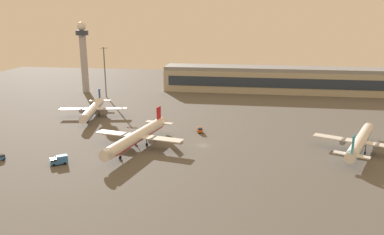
{
  "coord_description": "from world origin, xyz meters",
  "views": [
    {
      "loc": [
        16.95,
        -137.05,
        48.37
      ],
      "look_at": [
        -8.3,
        25.9,
        4.0
      ],
      "focal_mm": 35.14,
      "sensor_mm": 36.0,
      "label": 1
    }
  ],
  "objects_px": {
    "cargo_loader": "(200,130)",
    "control_tower": "(83,53)",
    "pushback_tug": "(2,157)",
    "airplane_terminal_side": "(138,136)",
    "airplane_mid_apron": "(360,141)",
    "airplane_near_gate": "(93,109)",
    "apron_light_central": "(105,69)",
    "catering_truck": "(59,160)"
  },
  "relations": [
    {
      "from": "pushback_tug",
      "to": "apron_light_central",
      "type": "distance_m",
      "value": 109.7
    },
    {
      "from": "airplane_mid_apron",
      "to": "cargo_loader",
      "type": "height_order",
      "value": "airplane_mid_apron"
    },
    {
      "from": "airplane_terminal_side",
      "to": "apron_light_central",
      "type": "height_order",
      "value": "apron_light_central"
    },
    {
      "from": "airplane_terminal_side",
      "to": "airplane_near_gate",
      "type": "bearing_deg",
      "value": -37.19
    },
    {
      "from": "airplane_mid_apron",
      "to": "cargo_loader",
      "type": "distance_m",
      "value": 63.42
    },
    {
      "from": "control_tower",
      "to": "cargo_loader",
      "type": "relative_size",
      "value": 10.01
    },
    {
      "from": "control_tower",
      "to": "airplane_mid_apron",
      "type": "height_order",
      "value": "control_tower"
    },
    {
      "from": "airplane_mid_apron",
      "to": "pushback_tug",
      "type": "bearing_deg",
      "value": -144.21
    },
    {
      "from": "control_tower",
      "to": "catering_truck",
      "type": "xyz_separation_m",
      "value": [
        44.49,
        -121.14,
        -24.31
      ]
    },
    {
      "from": "control_tower",
      "to": "airplane_mid_apron",
      "type": "distance_m",
      "value": 176.09
    },
    {
      "from": "airplane_mid_apron",
      "to": "catering_truck",
      "type": "xyz_separation_m",
      "value": [
        -103.61,
        -28.4,
        -2.57
      ]
    },
    {
      "from": "pushback_tug",
      "to": "airplane_near_gate",
      "type": "bearing_deg",
      "value": 108.56
    },
    {
      "from": "airplane_terminal_side",
      "to": "airplane_mid_apron",
      "type": "bearing_deg",
      "value": -163.08
    },
    {
      "from": "pushback_tug",
      "to": "cargo_loader",
      "type": "bearing_deg",
      "value": 59.96
    },
    {
      "from": "cargo_loader",
      "to": "pushback_tug",
      "type": "bearing_deg",
      "value": 17.92
    },
    {
      "from": "airplane_near_gate",
      "to": "cargo_loader",
      "type": "distance_m",
      "value": 58.64
    },
    {
      "from": "airplane_terminal_side",
      "to": "apron_light_central",
      "type": "relative_size",
      "value": 1.49
    },
    {
      "from": "control_tower",
      "to": "cargo_loader",
      "type": "height_order",
      "value": "control_tower"
    },
    {
      "from": "airplane_terminal_side",
      "to": "catering_truck",
      "type": "distance_m",
      "value": 29.98
    },
    {
      "from": "pushback_tug",
      "to": "catering_truck",
      "type": "xyz_separation_m",
      "value": [
        21.76,
        -0.46,
        0.51
      ]
    },
    {
      "from": "airplane_near_gate",
      "to": "airplane_mid_apron",
      "type": "bearing_deg",
      "value": 153.32
    },
    {
      "from": "control_tower",
      "to": "airplane_terminal_side",
      "type": "xyz_separation_m",
      "value": [
        65.9,
        -100.35,
        -21.43
      ]
    },
    {
      "from": "airplane_mid_apron",
      "to": "control_tower",
      "type": "bearing_deg",
      "value": 171.17
    },
    {
      "from": "catering_truck",
      "to": "apron_light_central",
      "type": "distance_m",
      "value": 112.97
    },
    {
      "from": "catering_truck",
      "to": "airplane_terminal_side",
      "type": "bearing_deg",
      "value": -80.09
    },
    {
      "from": "control_tower",
      "to": "apron_light_central",
      "type": "distance_m",
      "value": 24.02
    },
    {
      "from": "airplane_mid_apron",
      "to": "apron_light_central",
      "type": "height_order",
      "value": "apron_light_central"
    },
    {
      "from": "cargo_loader",
      "to": "control_tower",
      "type": "bearing_deg",
      "value": -57.94
    },
    {
      "from": "airplane_near_gate",
      "to": "catering_truck",
      "type": "relative_size",
      "value": 7.09
    },
    {
      "from": "cargo_loader",
      "to": "pushback_tug",
      "type": "height_order",
      "value": "cargo_loader"
    },
    {
      "from": "pushback_tug",
      "to": "catering_truck",
      "type": "bearing_deg",
      "value": 24.86
    },
    {
      "from": "airplane_terminal_side",
      "to": "catering_truck",
      "type": "height_order",
      "value": "airplane_terminal_side"
    },
    {
      "from": "control_tower",
      "to": "apron_light_central",
      "type": "height_order",
      "value": "control_tower"
    },
    {
      "from": "airplane_mid_apron",
      "to": "catering_truck",
      "type": "relative_size",
      "value": 6.78
    },
    {
      "from": "airplane_mid_apron",
      "to": "airplane_near_gate",
      "type": "relative_size",
      "value": 0.96
    },
    {
      "from": "airplane_near_gate",
      "to": "control_tower",
      "type": "bearing_deg",
      "value": -74.08
    },
    {
      "from": "control_tower",
      "to": "airplane_near_gate",
      "type": "height_order",
      "value": "control_tower"
    },
    {
      "from": "cargo_loader",
      "to": "airplane_terminal_side",
      "type": "bearing_deg",
      "value": 31.55
    },
    {
      "from": "airplane_terminal_side",
      "to": "pushback_tug",
      "type": "relative_size",
      "value": 12.85
    },
    {
      "from": "control_tower",
      "to": "pushback_tug",
      "type": "relative_size",
      "value": 12.73
    },
    {
      "from": "airplane_mid_apron",
      "to": "catering_truck",
      "type": "bearing_deg",
      "value": -141.45
    },
    {
      "from": "cargo_loader",
      "to": "catering_truck",
      "type": "xyz_separation_m",
      "value": [
        -42.05,
        -43.34,
        0.4
      ]
    }
  ]
}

